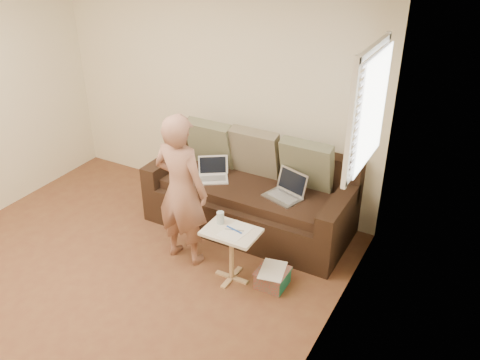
{
  "coord_description": "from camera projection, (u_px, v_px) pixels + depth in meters",
  "views": [
    {
      "loc": [
        2.93,
        -2.48,
        3.21
      ],
      "look_at": [
        0.8,
        1.4,
        0.78
      ],
      "focal_mm": 38.4,
      "sensor_mm": 36.0,
      "label": 1
    }
  ],
  "objects": [
    {
      "name": "floor",
      "position": [
        90.0,
        299.0,
        4.68
      ],
      "size": [
        4.5,
        4.5,
        0.0
      ],
      "primitive_type": "plane",
      "color": "brown",
      "rests_on": "ground"
    },
    {
      "name": "ceiling",
      "position": [
        35.0,
        2.0,
        3.43
      ],
      "size": [
        4.5,
        4.5,
        0.0
      ],
      "primitive_type": "plane",
      "rotation": [
        3.14,
        0.0,
        0.0
      ],
      "color": "white",
      "rests_on": "wall_back"
    },
    {
      "name": "wall_back",
      "position": [
        214.0,
        92.0,
        5.79
      ],
      "size": [
        4.0,
        0.0,
        4.0
      ],
      "primitive_type": "plane",
      "rotation": [
        1.57,
        0.0,
        0.0
      ],
      "color": "beige",
      "rests_on": "ground"
    },
    {
      "name": "wall_right",
      "position": [
        300.0,
        246.0,
        3.21
      ],
      "size": [
        0.0,
        4.5,
        4.5
      ],
      "primitive_type": "plane",
      "rotation": [
        1.57,
        0.0,
        -1.57
      ],
      "color": "beige",
      "rests_on": "ground"
    },
    {
      "name": "window_blinds",
      "position": [
        369.0,
        109.0,
        4.19
      ],
      "size": [
        0.12,
        0.88,
        1.08
      ],
      "primitive_type": null,
      "color": "white",
      "rests_on": "wall_right"
    },
    {
      "name": "sofa",
      "position": [
        250.0,
        192.0,
        5.54
      ],
      "size": [
        2.2,
        0.95,
        0.85
      ],
      "primitive_type": null,
      "color": "black",
      "rests_on": "ground"
    },
    {
      "name": "pillow_left",
      "position": [
        211.0,
        143.0,
        5.77
      ],
      "size": [
        0.55,
        0.29,
        0.57
      ],
      "primitive_type": null,
      "rotation": [
        0.28,
        0.0,
        0.0
      ],
      "color": "#63684D",
      "rests_on": "sofa"
    },
    {
      "name": "pillow_mid",
      "position": [
        256.0,
        153.0,
        5.56
      ],
      "size": [
        0.55,
        0.27,
        0.57
      ],
      "primitive_type": null,
      "rotation": [
        0.24,
        0.0,
        0.0
      ],
      "color": "#646047",
      "rests_on": "sofa"
    },
    {
      "name": "pillow_right",
      "position": [
        307.0,
        165.0,
        5.31
      ],
      "size": [
        0.55,
        0.28,
        0.57
      ],
      "primitive_type": null,
      "rotation": [
        0.26,
        0.0,
        0.0
      ],
      "color": "#63684D",
      "rests_on": "sofa"
    },
    {
      "name": "laptop_silver",
      "position": [
        282.0,
        198.0,
        5.25
      ],
      "size": [
        0.43,
        0.37,
        0.24
      ],
      "primitive_type": null,
      "rotation": [
        0.0,
        0.0,
        -0.31
      ],
      "color": "#B7BABC",
      "rests_on": "sofa"
    },
    {
      "name": "laptop_white",
      "position": [
        213.0,
        180.0,
        5.59
      ],
      "size": [
        0.4,
        0.37,
        0.24
      ],
      "primitive_type": null,
      "rotation": [
        0.0,
        0.0,
        0.58
      ],
      "color": "white",
      "rests_on": "sofa"
    },
    {
      "name": "person",
      "position": [
        181.0,
        190.0,
        4.87
      ],
      "size": [
        0.58,
        0.4,
        1.56
      ],
      "primitive_type": "imported",
      "rotation": [
        0.0,
        0.0,
        3.12
      ],
      "color": "#9C5F55",
      "rests_on": "ground"
    },
    {
      "name": "side_table",
      "position": [
        231.0,
        255.0,
        4.81
      ],
      "size": [
        0.5,
        0.35,
        0.55
      ],
      "primitive_type": null,
      "color": "silver",
      "rests_on": "ground"
    },
    {
      "name": "drinking_glass",
      "position": [
        220.0,
        218.0,
        4.75
      ],
      "size": [
        0.07,
        0.07,
        0.12
      ],
      "primitive_type": null,
      "color": "silver",
      "rests_on": "side_table"
    },
    {
      "name": "scissors",
      "position": [
        234.0,
        230.0,
        4.67
      ],
      "size": [
        0.2,
        0.13,
        0.02
      ],
      "primitive_type": null,
      "rotation": [
        0.0,
        0.0,
        -0.19
      ],
      "color": "silver",
      "rests_on": "side_table"
    },
    {
      "name": "paper_on_table",
      "position": [
        236.0,
        231.0,
        4.66
      ],
      "size": [
        0.25,
        0.33,
        0.0
      ],
      "primitive_type": null,
      "rotation": [
        0.0,
        0.0,
        -0.14
      ],
      "color": "white",
      "rests_on": "side_table"
    },
    {
      "name": "striped_box",
      "position": [
        272.0,
        278.0,
        4.81
      ],
      "size": [
        0.29,
        0.29,
        0.18
      ],
      "primitive_type": null,
      "color": "red",
      "rests_on": "ground"
    }
  ]
}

